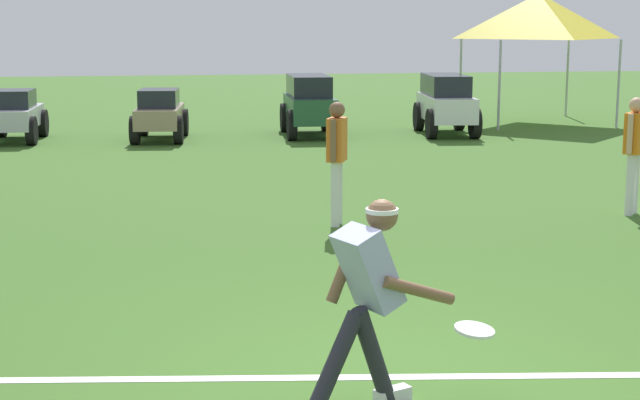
{
  "coord_description": "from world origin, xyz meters",
  "views": [
    {
      "loc": [
        -1.61,
        -6.5,
        2.56
      ],
      "look_at": [
        -0.11,
        2.37,
        0.9
      ],
      "focal_mm": 55.0,
      "sensor_mm": 36.0,
      "label": 1
    }
  ],
  "objects_px": {
    "parked_car_slot_c": "(160,114)",
    "parked_car_slot_d": "(309,103)",
    "frisbee_in_flight": "(474,330)",
    "parked_car_slot_b": "(15,115)",
    "teammate_near_sideline": "(635,144)",
    "parked_car_slot_e": "(446,102)",
    "event_tent": "(538,16)",
    "frisbee_thrower": "(367,294)",
    "teammate_midfield": "(337,151)"
  },
  "relations": [
    {
      "from": "parked_car_slot_c",
      "to": "parked_car_slot_d",
      "type": "xyz_separation_m",
      "value": [
        3.31,
        0.3,
        0.16
      ]
    },
    {
      "from": "parked_car_slot_c",
      "to": "frisbee_in_flight",
      "type": "bearing_deg",
      "value": -82.47
    },
    {
      "from": "parked_car_slot_c",
      "to": "parked_car_slot_b",
      "type": "bearing_deg",
      "value": 174.11
    },
    {
      "from": "parked_car_slot_c",
      "to": "teammate_near_sideline",
      "type": "bearing_deg",
      "value": -56.76
    },
    {
      "from": "parked_car_slot_e",
      "to": "parked_car_slot_c",
      "type": "bearing_deg",
      "value": -179.61
    },
    {
      "from": "parked_car_slot_c",
      "to": "event_tent",
      "type": "relative_size",
      "value": 0.71
    },
    {
      "from": "frisbee_thrower",
      "to": "teammate_midfield",
      "type": "height_order",
      "value": "teammate_midfield"
    },
    {
      "from": "frisbee_thrower",
      "to": "parked_car_slot_e",
      "type": "xyz_separation_m",
      "value": [
        5.16,
        15.31,
        -0.07
      ]
    },
    {
      "from": "parked_car_slot_d",
      "to": "event_tent",
      "type": "relative_size",
      "value": 0.76
    },
    {
      "from": "frisbee_thrower",
      "to": "parked_car_slot_b",
      "type": "height_order",
      "value": "frisbee_thrower"
    },
    {
      "from": "parked_car_slot_d",
      "to": "teammate_near_sideline",
      "type": "bearing_deg",
      "value": -73.7
    },
    {
      "from": "frisbee_thrower",
      "to": "event_tent",
      "type": "bearing_deg",
      "value": 64.97
    },
    {
      "from": "frisbee_in_flight",
      "to": "teammate_midfield",
      "type": "xyz_separation_m",
      "value": [
        0.12,
        5.78,
        0.46
      ]
    },
    {
      "from": "parked_car_slot_b",
      "to": "event_tent",
      "type": "xyz_separation_m",
      "value": [
        12.39,
        1.79,
        2.08
      ]
    },
    {
      "from": "frisbee_thrower",
      "to": "teammate_near_sideline",
      "type": "distance_m",
      "value": 7.68
    },
    {
      "from": "teammate_midfield",
      "to": "event_tent",
      "type": "distance_m",
      "value": 13.67
    },
    {
      "from": "parked_car_slot_d",
      "to": "parked_car_slot_c",
      "type": "bearing_deg",
      "value": -174.81
    },
    {
      "from": "parked_car_slot_c",
      "to": "event_tent",
      "type": "xyz_separation_m",
      "value": [
        9.34,
        2.1,
        2.08
      ]
    },
    {
      "from": "frisbee_in_flight",
      "to": "parked_car_slot_d",
      "type": "height_order",
      "value": "parked_car_slot_d"
    },
    {
      "from": "frisbee_thrower",
      "to": "parked_car_slot_d",
      "type": "height_order",
      "value": "frisbee_thrower"
    },
    {
      "from": "frisbee_thrower",
      "to": "parked_car_slot_e",
      "type": "relative_size",
      "value": 0.57
    },
    {
      "from": "teammate_near_sideline",
      "to": "parked_car_slot_c",
      "type": "xyz_separation_m",
      "value": [
        -6.13,
        9.35,
        -0.38
      ]
    },
    {
      "from": "frisbee_thrower",
      "to": "parked_car_slot_c",
      "type": "xyz_separation_m",
      "value": [
        -1.23,
        15.27,
        -0.23
      ]
    },
    {
      "from": "teammate_near_sideline",
      "to": "parked_car_slot_b",
      "type": "bearing_deg",
      "value": 133.51
    },
    {
      "from": "frisbee_in_flight",
      "to": "teammate_midfield",
      "type": "relative_size",
      "value": 0.25
    },
    {
      "from": "parked_car_slot_b",
      "to": "parked_car_slot_e",
      "type": "xyz_separation_m",
      "value": [
        9.44,
        -0.27,
        0.16
      ]
    },
    {
      "from": "parked_car_slot_b",
      "to": "event_tent",
      "type": "relative_size",
      "value": 0.7
    },
    {
      "from": "frisbee_in_flight",
      "to": "parked_car_slot_c",
      "type": "relative_size",
      "value": 0.17
    },
    {
      "from": "parked_car_slot_b",
      "to": "parked_car_slot_d",
      "type": "xyz_separation_m",
      "value": [
        6.35,
        -0.01,
        0.16
      ]
    },
    {
      "from": "teammate_midfield",
      "to": "frisbee_in_flight",
      "type": "bearing_deg",
      "value": -91.18
    },
    {
      "from": "teammate_midfield",
      "to": "parked_car_slot_c",
      "type": "bearing_deg",
      "value": 102.75
    },
    {
      "from": "teammate_near_sideline",
      "to": "teammate_midfield",
      "type": "distance_m",
      "value": 4.01
    },
    {
      "from": "frisbee_in_flight",
      "to": "parked_car_slot_d",
      "type": "xyz_separation_m",
      "value": [
        1.3,
        15.47,
        0.25
      ]
    },
    {
      "from": "frisbee_thrower",
      "to": "teammate_near_sideline",
      "type": "xyz_separation_m",
      "value": [
        4.9,
        5.91,
        0.14
      ]
    },
    {
      "from": "teammate_near_sideline",
      "to": "parked_car_slot_b",
      "type": "xyz_separation_m",
      "value": [
        -9.18,
        9.67,
        -0.38
      ]
    },
    {
      "from": "parked_car_slot_b",
      "to": "parked_car_slot_d",
      "type": "bearing_deg",
      "value": -0.13
    },
    {
      "from": "parked_car_slot_c",
      "to": "teammate_midfield",
      "type": "bearing_deg",
      "value": -77.25
    },
    {
      "from": "teammate_near_sideline",
      "to": "teammate_midfield",
      "type": "height_order",
      "value": "same"
    },
    {
      "from": "frisbee_thrower",
      "to": "event_tent",
      "type": "relative_size",
      "value": 0.44
    },
    {
      "from": "frisbee_thrower",
      "to": "event_tent",
      "type": "distance_m",
      "value": 19.26
    },
    {
      "from": "parked_car_slot_b",
      "to": "parked_car_slot_e",
      "type": "bearing_deg",
      "value": -1.65
    },
    {
      "from": "event_tent",
      "to": "parked_car_slot_e",
      "type": "bearing_deg",
      "value": -145.09
    },
    {
      "from": "teammate_near_sideline",
      "to": "teammate_midfield",
      "type": "relative_size",
      "value": 1.0
    },
    {
      "from": "parked_car_slot_e",
      "to": "teammate_near_sideline",
      "type": "bearing_deg",
      "value": -91.6
    },
    {
      "from": "frisbee_in_flight",
      "to": "event_tent",
      "type": "bearing_deg",
      "value": 66.99
    },
    {
      "from": "teammate_midfield",
      "to": "parked_car_slot_c",
      "type": "relative_size",
      "value": 0.68
    },
    {
      "from": "teammate_near_sideline",
      "to": "frisbee_thrower",
      "type": "bearing_deg",
      "value": -129.64
    },
    {
      "from": "frisbee_in_flight",
      "to": "teammate_near_sideline",
      "type": "relative_size",
      "value": 0.25
    },
    {
      "from": "teammate_midfield",
      "to": "parked_car_slot_d",
      "type": "height_order",
      "value": "teammate_midfield"
    },
    {
      "from": "frisbee_in_flight",
      "to": "parked_car_slot_b",
      "type": "xyz_separation_m",
      "value": [
        -5.05,
        15.48,
        0.09
      ]
    }
  ]
}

